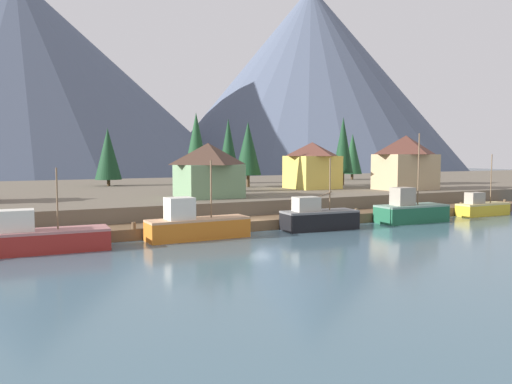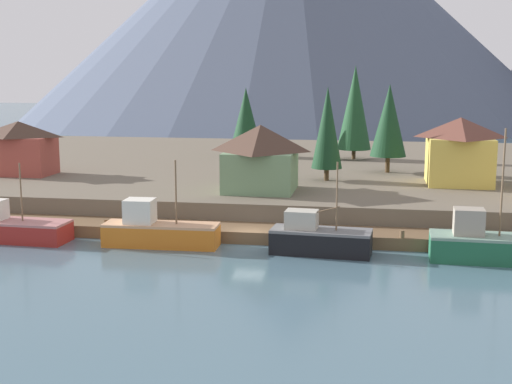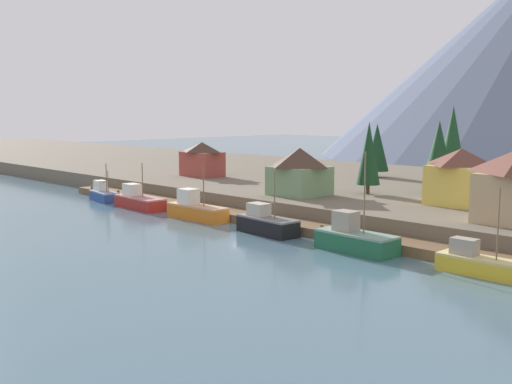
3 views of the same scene
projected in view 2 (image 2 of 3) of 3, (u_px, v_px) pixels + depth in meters
name	position (u px, v px, depth m)	size (l,w,h in m)	color
ground_plane	(281.00, 204.00, 75.58)	(400.00, 400.00, 1.00)	#476675
dock	(253.00, 233.00, 57.91)	(80.00, 4.00, 1.60)	brown
shoreline_bank	(294.00, 172.00, 86.93)	(400.00, 56.00, 2.50)	#665B4C
fishing_boat_red	(11.00, 228.00, 57.30)	(9.21, 3.34, 6.43)	maroon
fishing_boat_orange	(158.00, 231.00, 55.51)	(9.15, 2.80, 6.90)	#CC6B1E
fishing_boat_black	(319.00, 239.00, 53.21)	(7.72, 3.29, 7.06)	black
fishing_boat_green	(484.00, 245.00, 51.16)	(8.13, 3.36, 9.72)	#1E5B3D
house_red	(19.00, 147.00, 76.06)	(7.40, 4.73, 5.81)	#9E4238
house_green	(260.00, 157.00, 65.86)	(6.78, 6.79, 6.23)	#6B8E66
house_yellow	(460.00, 150.00, 69.68)	(6.49, 6.77, 6.65)	gold
conifer_near_right	(246.00, 118.00, 92.15)	(4.09, 4.09, 8.98)	#4C3823
conifer_mid_left	(327.00, 128.00, 71.55)	(3.15, 3.15, 9.63)	#4C3823
conifer_back_left	(355.00, 108.00, 88.62)	(4.30, 4.30, 11.84)	#4C3823
conifer_back_right	(389.00, 120.00, 77.19)	(3.97, 3.97, 9.77)	#4C3823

